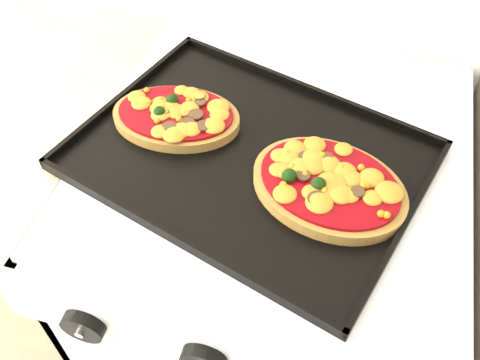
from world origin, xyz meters
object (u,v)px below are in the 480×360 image
(stove, at_px, (265,291))
(baking_tray, at_px, (249,155))
(pizza_right, at_px, (329,185))
(pizza_left, at_px, (176,115))

(stove, distance_m, baking_tray, 0.47)
(stove, xyz_separation_m, pizza_right, (0.09, -0.07, 0.48))
(baking_tray, distance_m, pizza_left, 0.14)
(stove, distance_m, pizza_left, 0.51)
(baking_tray, relative_size, pizza_left, 2.46)
(pizza_left, bearing_deg, baking_tray, -16.85)
(stove, bearing_deg, pizza_right, -38.68)
(pizza_right, bearing_deg, pizza_left, 163.22)
(pizza_left, height_order, pizza_right, pizza_right)
(baking_tray, xyz_separation_m, pizza_right, (0.13, -0.04, 0.01))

